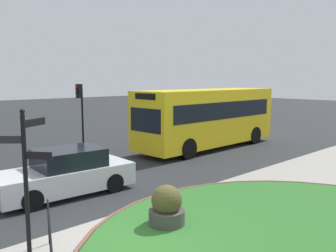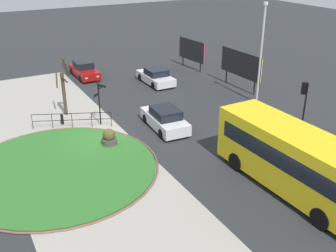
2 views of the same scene
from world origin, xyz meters
name	(u,v)px [view 1 (image 1 of 2)]	position (x,y,z in m)	size (l,w,h in m)	color
ground	(136,240)	(0.00, 0.00, 0.00)	(120.00, 120.00, 0.00)	#282B2D
signpost_directional	(26,175)	(-2.23, 0.66, 1.86)	(1.06, 0.90, 3.18)	black
bus_yellow	(208,117)	(9.98, 6.32, 1.71)	(9.11, 2.76, 3.19)	yellow
car_far_lane	(66,174)	(0.44, 4.24, 0.69)	(4.48, 2.08, 1.50)	silver
traffic_light_near	(80,101)	(5.29, 11.70, 2.56)	(0.48, 0.31, 3.48)	black
planter_near_signpost	(167,209)	(1.00, 0.03, 0.50)	(0.92, 0.92, 1.11)	#47423D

